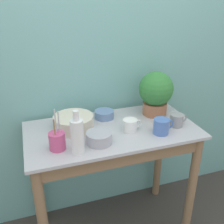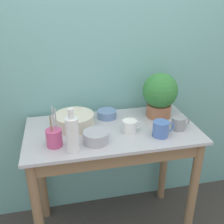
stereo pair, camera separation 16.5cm
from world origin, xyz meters
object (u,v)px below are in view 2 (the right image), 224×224
object	(u,v)px
bowl_wash_large	(74,120)
mug_grey	(179,123)
potted_plant	(160,94)
utensil_cup	(54,137)
bowl_small_steel	(96,137)
bottle_tall	(72,134)
mug_white	(130,126)
bowl_small_blue	(107,114)
mug_blue	(161,129)

from	to	relation	value
bowl_wash_large	mug_grey	xyz separation A→B (m)	(0.65, -0.18, -0.00)
potted_plant	utensil_cup	bearing A→B (deg)	-161.25
potted_plant	bowl_small_steel	world-z (taller)	potted_plant
bottle_tall	bowl_small_steel	bearing A→B (deg)	24.99
bottle_tall	mug_white	size ratio (longest dim) A/B	2.06
bowl_small_blue	utensil_cup	world-z (taller)	utensil_cup
bowl_wash_large	mug_grey	bearing A→B (deg)	-15.15
bottle_tall	mug_blue	bearing A→B (deg)	5.40
mug_blue	bowl_small_steel	world-z (taller)	mug_blue
bottle_tall	bowl_small_steel	xyz separation A→B (m)	(0.14, 0.06, -0.07)
mug_white	utensil_cup	xyz separation A→B (m)	(-0.47, -0.07, 0.01)
bowl_small_steel	bowl_wash_large	bearing A→B (deg)	115.64
mug_blue	bowl_small_blue	bearing A→B (deg)	130.08
potted_plant	bottle_tall	xyz separation A→B (m)	(-0.63, -0.32, -0.06)
bowl_small_steel	utensil_cup	world-z (taller)	utensil_cup
bowl_wash_large	mug_blue	distance (m)	0.56
potted_plant	bowl_wash_large	world-z (taller)	potted_plant
potted_plant	bottle_tall	bearing A→B (deg)	-152.91
bottle_tall	bowl_small_steel	world-z (taller)	bottle_tall
potted_plant	utensil_cup	xyz separation A→B (m)	(-0.73, -0.25, -0.12)
mug_grey	utensil_cup	size ratio (longest dim) A/B	0.52
potted_plant	mug_blue	bearing A→B (deg)	-108.54
bottle_tall	bowl_small_blue	xyz separation A→B (m)	(0.27, 0.37, -0.08)
bottle_tall	mug_grey	distance (m)	0.70
potted_plant	bowl_small_blue	xyz separation A→B (m)	(-0.36, 0.05, -0.14)
potted_plant	bowl_small_blue	world-z (taller)	potted_plant
bowl_small_steel	utensil_cup	xyz separation A→B (m)	(-0.24, 0.01, 0.02)
mug_white	mug_blue	world-z (taller)	mug_blue
mug_grey	bowl_small_blue	bearing A→B (deg)	147.68
mug_grey	bowl_small_steel	distance (m)	0.55
bottle_tall	utensil_cup	distance (m)	0.14
mug_blue	utensil_cup	bearing A→B (deg)	177.93
utensil_cup	mug_blue	bearing A→B (deg)	-2.07
mug_blue	bowl_small_steel	size ratio (longest dim) A/B	0.89
potted_plant	bowl_small_steel	bearing A→B (deg)	-152.34
mug_white	bowl_small_blue	world-z (taller)	mug_white
mug_grey	utensil_cup	world-z (taller)	utensil_cup
mug_white	utensil_cup	size ratio (longest dim) A/B	0.54
mug_white	mug_grey	xyz separation A→B (m)	(0.32, -0.03, 0.00)
bowl_wash_large	utensil_cup	bearing A→B (deg)	-121.90
bowl_wash_large	bowl_small_blue	world-z (taller)	bowl_wash_large
mug_white	bottle_tall	bearing A→B (deg)	-158.91
potted_plant	mug_blue	world-z (taller)	potted_plant
bowl_small_blue	mug_blue	bearing A→B (deg)	-49.92
mug_blue	bottle_tall	bearing A→B (deg)	-174.60
bowl_small_blue	utensil_cup	distance (m)	0.48
bowl_wash_large	bottle_tall	xyz separation A→B (m)	(-0.03, -0.29, 0.06)
bowl_small_blue	bottle_tall	bearing A→B (deg)	-125.44
potted_plant	mug_grey	distance (m)	0.25
potted_plant	mug_grey	size ratio (longest dim) A/B	2.60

